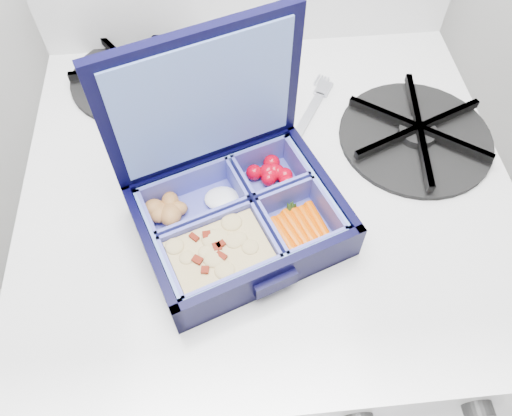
{
  "coord_description": "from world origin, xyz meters",
  "views": [
    {
      "loc": [
        0.1,
        1.28,
        1.4
      ],
      "look_at": [
        0.13,
        1.59,
        0.94
      ],
      "focal_mm": 35.0,
      "sensor_mm": 36.0,
      "label": 1
    }
  ],
  "objects_px": {
    "stove": "(262,306)",
    "fork": "(302,127)",
    "burner_grate": "(418,131)",
    "bento_box": "(240,220)"
  },
  "relations": [
    {
      "from": "stove",
      "to": "burner_grate",
      "type": "relative_size",
      "value": 4.53
    },
    {
      "from": "burner_grate",
      "to": "fork",
      "type": "relative_size",
      "value": 1.14
    },
    {
      "from": "stove",
      "to": "burner_grate",
      "type": "xyz_separation_m",
      "value": [
        0.2,
        0.02,
        0.47
      ]
    },
    {
      "from": "burner_grate",
      "to": "fork",
      "type": "xyz_separation_m",
      "value": [
        -0.15,
        0.03,
        -0.01
      ]
    },
    {
      "from": "bento_box",
      "to": "fork",
      "type": "height_order",
      "value": "bento_box"
    },
    {
      "from": "burner_grate",
      "to": "bento_box",
      "type": "bearing_deg",
      "value": -153.27
    },
    {
      "from": "stove",
      "to": "fork",
      "type": "relative_size",
      "value": 5.17
    },
    {
      "from": "stove",
      "to": "bento_box",
      "type": "bearing_deg",
      "value": -111.99
    },
    {
      "from": "bento_box",
      "to": "fork",
      "type": "bearing_deg",
      "value": 38.49
    },
    {
      "from": "bento_box",
      "to": "burner_grate",
      "type": "bearing_deg",
      "value": 6.73
    }
  ]
}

